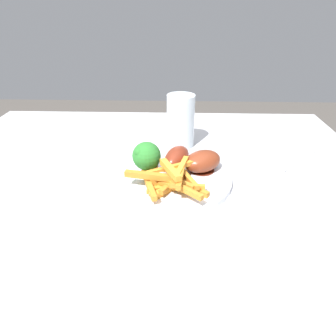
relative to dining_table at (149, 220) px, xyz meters
name	(u,v)px	position (x,y,z in m)	size (l,w,h in m)	color
dining_table	(149,220)	(0.00, 0.00, 0.00)	(1.00, 0.87, 0.70)	#B7B7BC
dinner_plate	(168,179)	(0.04, 0.00, 0.11)	(0.26, 0.26, 0.01)	silver
broccoli_floret_front	(147,159)	(0.00, 0.00, 0.15)	(0.04, 0.05, 0.06)	#84BA4A
broccoli_floret_middle	(147,156)	(0.00, 0.00, 0.16)	(0.06, 0.06, 0.07)	#85AF60
carrot_fries_pile	(170,179)	(0.05, -0.05, 0.13)	(0.16, 0.14, 0.05)	orange
chicken_drumstick_near	(201,162)	(0.11, 0.02, 0.13)	(0.13, 0.11, 0.04)	#561D0F
chicken_drumstick_far	(176,159)	(0.06, 0.03, 0.14)	(0.07, 0.13, 0.05)	#52190E
fork	(303,157)	(0.35, 0.11, 0.10)	(0.19, 0.01, 0.01)	silver
water_glass	(181,121)	(0.07, 0.18, 0.16)	(0.07, 0.07, 0.13)	silver
napkin	(151,275)	(0.03, -0.25, 0.10)	(0.17, 0.14, 0.00)	white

